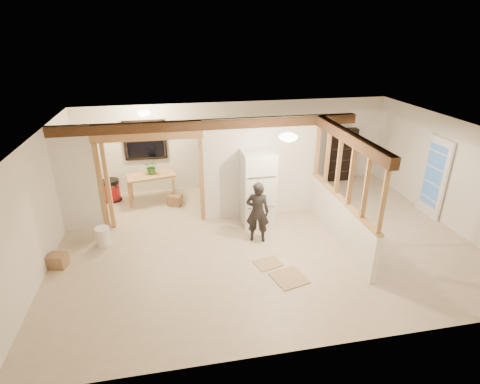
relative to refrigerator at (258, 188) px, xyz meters
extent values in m
cube|color=beige|center=(-0.04, -0.78, -0.91)|extent=(9.00, 6.50, 0.01)
cube|color=white|center=(-0.04, -0.78, 1.60)|extent=(9.00, 6.50, 0.01)
cube|color=silver|center=(-0.04, 2.47, 0.35)|extent=(9.00, 0.01, 2.50)
cube|color=silver|center=(-0.04, -4.03, 0.35)|extent=(9.00, 0.01, 2.50)
cube|color=silver|center=(-4.54, -0.78, 0.35)|extent=(0.01, 6.50, 2.50)
cube|color=silver|center=(4.46, -0.78, 0.35)|extent=(0.01, 6.50, 2.50)
cube|color=silver|center=(-4.09, 0.42, 0.35)|extent=(0.90, 0.12, 2.50)
cube|color=silver|center=(0.16, 0.42, 0.35)|extent=(2.80, 0.12, 2.50)
cube|color=#B5834C|center=(-2.44, 0.42, 0.20)|extent=(2.46, 0.14, 2.20)
cube|color=#4C2F1A|center=(-1.04, 0.42, 1.48)|extent=(7.00, 0.18, 0.22)
cube|color=#4C2F1A|center=(1.56, -1.18, 1.48)|extent=(0.18, 3.30, 0.22)
cube|color=silver|center=(1.56, -1.18, -0.40)|extent=(0.12, 3.20, 1.00)
cube|color=#B5834C|center=(1.56, -1.18, 0.76)|extent=(0.14, 3.20, 1.32)
cube|color=black|center=(-2.64, 2.39, 0.65)|extent=(1.12, 0.10, 1.10)
cube|color=white|center=(4.38, -0.38, 0.10)|extent=(0.12, 0.86, 2.00)
ellipsoid|color=#FFEABF|center=(0.26, -1.28, 1.58)|extent=(0.36, 0.36, 0.16)
ellipsoid|color=#FFEABF|center=(-2.54, 1.52, 1.58)|extent=(0.32, 0.32, 0.14)
ellipsoid|color=#FFD88C|center=(-2.04, 0.82, 1.28)|extent=(0.07, 0.07, 0.07)
cube|color=white|center=(0.00, 0.00, 0.00)|extent=(0.74, 0.72, 1.80)
imported|color=#292727|center=(-0.20, -0.84, -0.19)|extent=(0.59, 0.48, 1.41)
cube|color=#B5834C|center=(-2.53, 1.70, -0.51)|extent=(1.36, 0.87, 0.79)
imported|color=#345B26|center=(-2.50, 1.75, 0.10)|extent=(0.43, 0.39, 0.41)
cylinder|color=maroon|center=(-3.63, 1.96, -0.59)|extent=(0.57, 0.57, 0.63)
cube|color=black|center=(3.20, 2.27, -0.09)|extent=(0.81, 0.27, 1.62)
cylinder|color=silver|center=(-3.56, -0.37, -0.70)|extent=(0.41, 0.41, 0.41)
cube|color=#916A46|center=(-1.94, 1.35, -0.75)|extent=(0.43, 0.40, 0.29)
cube|color=#916A46|center=(-3.76, 0.63, -0.76)|extent=(0.30, 0.30, 0.27)
cube|color=#916A46|center=(-4.34, -1.08, -0.76)|extent=(0.40, 0.35, 0.28)
cube|color=tan|center=(0.08, -2.33, -0.89)|extent=(0.73, 0.73, 0.02)
cube|color=tan|center=(-0.20, -1.79, -0.89)|extent=(0.61, 0.54, 0.02)
camera|label=1|loc=(-1.95, -7.92, 3.49)|focal=28.00mm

